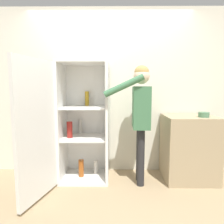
% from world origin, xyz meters
% --- Properties ---
extents(ground_plane, '(12.00, 12.00, 0.00)m').
position_xyz_m(ground_plane, '(0.00, 0.00, 0.00)').
color(ground_plane, tan).
extents(wall_back, '(7.00, 0.06, 2.55)m').
position_xyz_m(wall_back, '(0.00, 0.98, 1.27)').
color(wall_back, silver).
rests_on(wall_back, ground_plane).
extents(refrigerator, '(0.93, 1.22, 1.70)m').
position_xyz_m(refrigerator, '(-0.48, 0.55, 0.84)').
color(refrigerator, white).
rests_on(refrigerator, ground_plane).
extents(person, '(0.62, 0.53, 1.63)m').
position_xyz_m(person, '(0.42, 0.50, 1.05)').
color(person, '#262628').
rests_on(person, ground_plane).
extents(counter, '(0.72, 0.60, 0.94)m').
position_xyz_m(counter, '(1.15, 0.63, 0.47)').
color(counter, tan).
rests_on(counter, ground_plane).
extents(bowl, '(0.14, 0.14, 0.07)m').
position_xyz_m(bowl, '(1.29, 0.51, 0.97)').
color(bowl, '#517F5B').
rests_on(bowl, counter).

